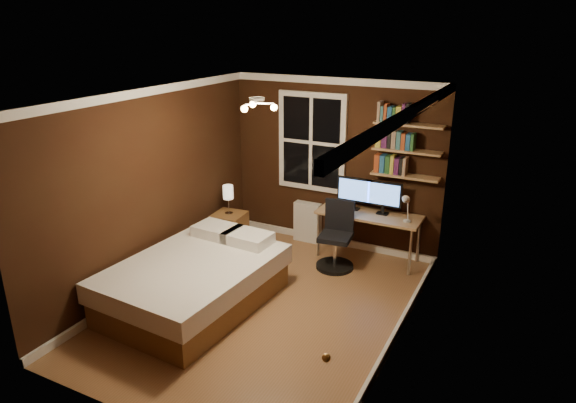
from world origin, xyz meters
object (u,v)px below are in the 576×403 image
at_px(radiator, 307,222).
at_px(office_chair, 336,243).
at_px(bedside_lamp, 228,200).
at_px(monitor_left, 354,194).
at_px(bed, 196,281).
at_px(nightstand, 230,231).
at_px(desk, 369,218).
at_px(monitor_right, 383,198).
at_px(desk_lamp, 406,208).

distance_m(radiator, office_chair, 0.96).
bearing_deg(bedside_lamp, monitor_left, 21.43).
relative_size(bed, nightstand, 3.92).
bearing_deg(desk, radiator, 170.09).
bearing_deg(radiator, monitor_right, -5.11).
bearing_deg(bed, monitor_right, 57.70).
distance_m(bed, monitor_right, 2.79).
bearing_deg(desk, nightstand, -163.10).
distance_m(monitor_right, desk_lamp, 0.44).
distance_m(bedside_lamp, desk_lamp, 2.54).
bearing_deg(bed, desk, 59.81).
bearing_deg(monitor_right, office_chair, -132.57).
xyz_separation_m(monitor_right, desk_lamp, (0.38, -0.22, -0.01)).
bearing_deg(desk_lamp, monitor_right, 149.78).
bearing_deg(desk, bed, -123.74).
distance_m(bedside_lamp, office_chair, 1.70).
xyz_separation_m(bed, desk, (1.43, 2.13, 0.33)).
bearing_deg(monitor_right, bed, -125.85).
height_order(nightstand, desk, desk).
distance_m(radiator, monitor_right, 1.35).
height_order(desk, monitor_right, monitor_right).
xyz_separation_m(desk_lamp, office_chair, (-0.85, -0.30, -0.56)).
bearing_deg(desk, monitor_left, 164.16).
bearing_deg(radiator, desk, -9.91).
relative_size(bedside_lamp, desk, 0.30).
bearing_deg(desk_lamp, radiator, 168.24).
height_order(nightstand, monitor_left, monitor_left).
bearing_deg(monitor_left, bed, -117.93).
bearing_deg(nightstand, radiator, 35.31).
distance_m(desk, monitor_right, 0.35).
bearing_deg(desk_lamp, bedside_lamp, -169.94).
bearing_deg(bed, bedside_lamp, 112.30).
distance_m(nightstand, desk, 2.07).
relative_size(radiator, office_chair, 0.66).
xyz_separation_m(bedside_lamp, radiator, (0.92, 0.77, -0.46)).
bearing_deg(nightstand, bedside_lamp, 0.00).
xyz_separation_m(radiator, desk_lamp, (1.58, -0.33, 0.60)).
xyz_separation_m(nightstand, office_chair, (1.64, 0.15, 0.07)).
relative_size(bedside_lamp, monitor_right, 0.86).
bearing_deg(monitor_right, desk_lamp, -30.22).
bearing_deg(bedside_lamp, nightstand, 0.00).
bearing_deg(desk, desk_lamp, -15.16).
relative_size(bedside_lamp, radiator, 0.70).
bearing_deg(bed, nightstand, 112.30).
bearing_deg(bedside_lamp, bed, -71.25).
height_order(radiator, desk, desk).
height_order(radiator, desk_lamp, desk_lamp).
distance_m(nightstand, bedside_lamp, 0.49).
bearing_deg(monitor_right, desk, -156.78).
height_order(bedside_lamp, desk, bedside_lamp).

